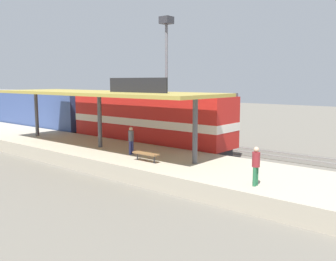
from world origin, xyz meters
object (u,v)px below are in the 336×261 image
passenger_carriage_single (27,110)px  person_waiting (131,139)px  freight_car (143,117)px  person_walking (256,164)px  locomotive (148,120)px  light_mast (166,51)px  platform_bench (146,154)px

passenger_carriage_single → person_waiting: 21.90m
freight_car → person_walking: size_ratio=7.02×
locomotive → person_walking: locomotive is taller
locomotive → light_mast: size_ratio=1.23×
platform_bench → locomotive: (6.00, 5.42, 1.07)m
platform_bench → person_walking: person_walking is taller
freight_car → locomotive: bearing=-133.2°
person_waiting → light_mast: bearing=31.9°
passenger_carriage_single → light_mast: light_mast is taller
light_mast → person_walking: (-14.25, -17.05, -6.54)m
platform_bench → freight_car: bearing=44.2°
passenger_carriage_single → person_walking: bearing=-102.0°
locomotive → passenger_carriage_single: size_ratio=0.72×
freight_car → person_walking: (-11.05, -17.26, -0.12)m
platform_bench → light_mast: (13.80, 10.10, 7.05)m
passenger_carriage_single → person_walking: size_ratio=11.70×
locomotive → freight_car: locomotive is taller
platform_bench → person_walking: size_ratio=0.99×
platform_bench → freight_car: size_ratio=0.14×
platform_bench → passenger_carriage_single: size_ratio=0.08×
freight_car → platform_bench: bearing=-135.8°
person_waiting → platform_bench: bearing=-114.2°
passenger_carriage_single → light_mast: size_ratio=1.71×
locomotive → freight_car: bearing=46.8°
platform_bench → passenger_carriage_single: bearing=75.6°
passenger_carriage_single → locomotive: bearing=-90.0°
locomotive → light_mast: 10.89m
locomotive → light_mast: light_mast is taller
platform_bench → freight_car: 14.80m
platform_bench → light_mast: 18.50m
passenger_carriage_single → light_mast: 16.59m
platform_bench → locomotive: bearing=42.1°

